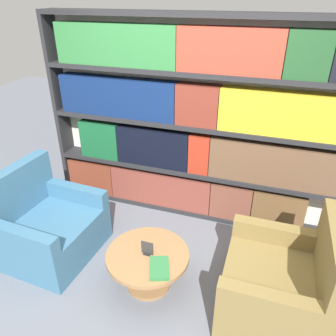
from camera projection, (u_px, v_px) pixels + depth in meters
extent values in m
plane|color=slate|center=(148.00, 301.00, 2.98)|extent=(14.00, 14.00, 0.00)
cube|color=silver|center=(197.00, 122.00, 3.77)|extent=(3.52, 0.05, 2.31)
cube|color=#262628|center=(62.00, 109.00, 4.16)|extent=(0.05, 0.30, 2.31)
cube|color=#262628|center=(191.00, 208.00, 4.21)|extent=(3.42, 0.30, 0.05)
cube|color=#262628|center=(193.00, 170.00, 3.94)|extent=(3.42, 0.30, 0.05)
cube|color=#262628|center=(194.00, 125.00, 3.67)|extent=(3.42, 0.30, 0.05)
cube|color=#262628|center=(197.00, 73.00, 3.39)|extent=(3.42, 0.30, 0.05)
cube|color=#262628|center=(199.00, 14.00, 3.13)|extent=(3.42, 0.30, 0.05)
cube|color=brown|center=(94.00, 175.00, 4.46)|extent=(0.64, 0.20, 0.44)
cube|color=brown|center=(161.00, 187.00, 4.18)|extent=(1.30, 0.20, 0.44)
cube|color=brown|center=(231.00, 200.00, 3.93)|extent=(0.48, 0.20, 0.44)
cube|color=brown|center=(278.00, 209.00, 3.77)|extent=(0.58, 0.20, 0.44)
cube|color=#16562F|center=(102.00, 139.00, 4.14)|extent=(0.51, 0.20, 0.46)
cube|color=black|center=(154.00, 146.00, 3.94)|extent=(0.89, 0.20, 0.46)
cube|color=#A12C1A|center=(200.00, 153.00, 3.77)|extent=(0.24, 0.20, 0.46)
cube|color=brown|center=(277.00, 164.00, 3.53)|extent=(1.44, 0.20, 0.46)
cube|color=navy|center=(118.00, 97.00, 3.79)|extent=(1.42, 0.20, 0.44)
cube|color=maroon|center=(198.00, 105.00, 3.52)|extent=(0.46, 0.20, 0.44)
cube|color=gold|center=(279.00, 113.00, 3.28)|extent=(1.19, 0.20, 0.44)
cube|color=#2F753A|center=(116.00, 45.00, 3.51)|extent=(1.39, 0.20, 0.43)
cube|color=#AD3B29|center=(230.00, 51.00, 3.16)|extent=(1.02, 0.20, 0.43)
cube|color=#214B26|center=(309.00, 55.00, 2.96)|extent=(0.39, 0.20, 0.43)
cube|color=#386684|center=(53.00, 235.00, 3.45)|extent=(0.92, 0.98, 0.42)
cube|color=#386684|center=(16.00, 191.00, 3.35)|extent=(0.19, 0.94, 0.52)
cube|color=#386684|center=(23.00, 239.00, 2.95)|extent=(0.73, 0.16, 0.18)
cube|color=#386684|center=(77.00, 193.00, 3.61)|extent=(0.73, 0.16, 0.18)
cube|color=olive|center=(273.00, 291.00, 2.81)|extent=(0.87, 0.94, 0.42)
cube|color=olive|center=(332.00, 260.00, 2.49)|extent=(0.14, 0.93, 0.52)
cube|color=olive|center=(273.00, 233.00, 3.02)|extent=(0.72, 0.12, 0.18)
cube|color=olive|center=(267.00, 302.00, 2.35)|extent=(0.72, 0.12, 0.18)
cylinder|color=olive|center=(148.00, 270.00, 3.07)|extent=(0.14, 0.14, 0.34)
cylinder|color=olive|center=(149.00, 282.00, 3.15)|extent=(0.42, 0.42, 0.03)
cylinder|color=olive|center=(148.00, 255.00, 2.98)|extent=(0.76, 0.76, 0.04)
cube|color=black|center=(148.00, 253.00, 2.97)|extent=(0.07, 0.06, 0.01)
cube|color=#2D2D2D|center=(147.00, 248.00, 2.94)|extent=(0.11, 0.01, 0.13)
cube|color=#2D703D|center=(159.00, 268.00, 2.79)|extent=(0.24, 0.30, 0.03)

